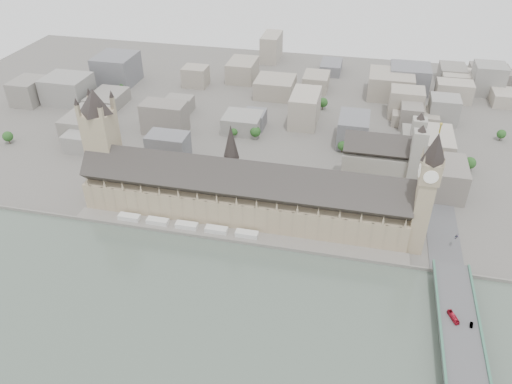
% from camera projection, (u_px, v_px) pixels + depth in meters
% --- Properties ---
extents(ground, '(900.00, 900.00, 0.00)m').
position_uv_depth(ground, '(237.00, 231.00, 402.87)').
color(ground, '#595651').
rests_on(ground, ground).
extents(embankment_wall, '(600.00, 1.50, 3.00)m').
position_uv_depth(embankment_wall, '(232.00, 241.00, 389.89)').
color(embankment_wall, slate).
rests_on(embankment_wall, ground).
extents(river_terrace, '(270.00, 15.00, 2.00)m').
position_uv_depth(river_terrace, '(234.00, 236.00, 396.24)').
color(river_terrace, slate).
rests_on(river_terrace, ground).
extents(terrace_tents, '(118.00, 7.00, 4.00)m').
position_uv_depth(terrace_tents, '(187.00, 225.00, 402.35)').
color(terrace_tents, silver).
rests_on(terrace_tents, river_terrace).
extents(palace_of_westminster, '(265.00, 40.73, 55.44)m').
position_uv_depth(palace_of_westminster, '(242.00, 194.00, 406.19)').
color(palace_of_westminster, tan).
rests_on(palace_of_westminster, ground).
extents(elizabeth_tower, '(17.00, 17.00, 107.50)m').
position_uv_depth(elizabeth_tower, '(427.00, 186.00, 351.57)').
color(elizabeth_tower, tan).
rests_on(elizabeth_tower, ground).
extents(victoria_tower, '(30.00, 30.00, 100.00)m').
position_uv_depth(victoria_tower, '(102.00, 140.00, 415.70)').
color(victoria_tower, tan).
rests_on(victoria_tower, ground).
extents(central_tower, '(13.00, 13.00, 48.00)m').
position_uv_depth(central_tower, '(231.00, 151.00, 393.53)').
color(central_tower, gray).
rests_on(central_tower, ground).
extents(westminster_bridge, '(25.00, 325.00, 10.25)m').
position_uv_depth(westminster_bridge, '(461.00, 349.00, 299.27)').
color(westminster_bridge, '#474749').
rests_on(westminster_bridge, ground).
extents(westminster_abbey, '(68.00, 36.00, 64.00)m').
position_uv_depth(westminster_abbey, '(383.00, 162.00, 445.41)').
color(westminster_abbey, gray).
rests_on(westminster_abbey, ground).
extents(city_skyline_inland, '(720.00, 360.00, 38.00)m').
position_uv_depth(city_skyline_inland, '(289.00, 93.00, 590.75)').
color(city_skyline_inland, gray).
rests_on(city_skyline_inland, ground).
extents(park_trees, '(110.00, 30.00, 15.00)m').
position_uv_depth(park_trees, '(243.00, 182.00, 449.14)').
color(park_trees, '#184418').
rests_on(park_trees, ground).
extents(red_bus_north, '(6.75, 11.36, 3.12)m').
position_uv_depth(red_bus_north, '(453.00, 317.00, 311.71)').
color(red_bus_north, '#A81325').
rests_on(red_bus_north, westminster_bridge).
extents(car_silver, '(2.55, 5.00, 1.57)m').
position_uv_depth(car_silver, '(471.00, 325.00, 307.48)').
color(car_silver, gray).
rests_on(car_silver, westminster_bridge).
extents(car_approach, '(3.36, 4.88, 1.31)m').
position_uv_depth(car_approach, '(456.00, 237.00, 379.37)').
color(car_approach, gray).
rests_on(car_approach, westminster_bridge).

